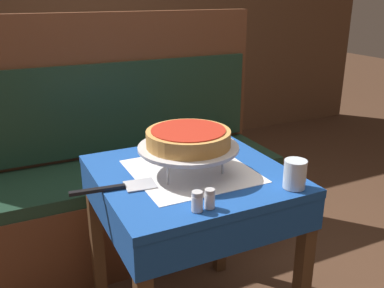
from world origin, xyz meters
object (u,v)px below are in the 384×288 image
Objects in this scene: dining_table_front at (191,196)px; water_glass_near at (295,174)px; dining_table_rear at (111,95)px; condiment_caddy at (97,75)px; deep_dish_pizza at (188,138)px; pepper_shaker at (210,199)px; booth_bench at (119,189)px; pizza_server at (117,188)px; salt_shaker at (197,201)px; pizza_pan_stand at (188,148)px.

water_glass_near reaches higher than dining_table_front.
condiment_caddy is (-0.07, 0.09, 0.14)m from dining_table_rear.
deep_dish_pizza is (-0.19, -1.74, 0.23)m from dining_table_rear.
deep_dish_pizza is 4.86× the size of pepper_shaker.
pepper_shaker is at bearing -94.79° from condiment_caddy.
deep_dish_pizza is 1.65× the size of condiment_caddy.
dining_table_front is 0.78m from booth_bench.
booth_bench is at bearing 74.48° from pizza_server.
pepper_shaker is at bearing -104.59° from dining_table_front.
salt_shaker reaches higher than pizza_server.
booth_bench reaches higher than water_glass_near.
dining_table_front is 0.20m from pizza_pan_stand.
water_glass_near is (0.27, -0.27, -0.09)m from deep_dish_pizza.
booth_bench is at bearing 96.56° from dining_table_front.
booth_bench is 1.18m from condiment_caddy.
condiment_caddy is at bearing 86.30° from deep_dish_pizza.
booth_bench is 0.87m from pizza_server.
pizza_server is (-0.28, -0.02, -0.09)m from pizza_pan_stand.
dining_table_front is 7.41× the size of water_glass_near.
dining_table_rear is at bearing 81.85° from salt_shaker.
pizza_pan_stand is at bearing -84.76° from booth_bench.
salt_shaker reaches higher than dining_table_rear.
pepper_shaker reaches higher than dining_table_front.
pizza_pan_stand is at bearing 78.10° from pepper_shaker.
water_glass_near is 1.58× the size of pepper_shaker.
dining_table_rear is 1.76m from deep_dish_pizza.
pizza_server is 0.60m from water_glass_near.
deep_dish_pizza is at bearing 78.10° from pepper_shaker.
dining_table_front is 0.34m from salt_shaker.
salt_shaker is (-0.12, -0.28, 0.14)m from dining_table_front.
dining_table_front is at bearing 29.66° from pizza_pan_stand.
dining_table_rear is 2.01m from water_glass_near.
pizza_server reaches higher than dining_table_rear.
water_glass_near is at bearing -87.65° from dining_table_rear.
water_glass_near is at bearing -47.89° from dining_table_front.
booth_bench reaches higher than dining_table_rear.
condiment_caddy is (0.40, 1.84, 0.04)m from pizza_server.
pepper_shaker is at bearing -96.94° from dining_table_rear.
water_glass_near is 0.37m from salt_shaker.
dining_table_rear is 8.55× the size of water_glass_near.
dining_table_rear is at bearing 83.86° from deep_dish_pizza.
pepper_shaker is (-0.24, -2.01, 0.12)m from dining_table_rear.
water_glass_near is at bearing 0.46° from salt_shaker.
dining_table_rear is at bearing 75.72° from booth_bench.
pizza_pan_stand reaches higher than dining_table_rear.
water_glass_near is at bearing -71.50° from booth_bench.
condiment_caddy is at bearing 85.21° from pepper_shaker.
water_glass_near is at bearing 0.53° from pepper_shaker.
salt_shaker is at bearing -55.40° from pizza_server.
pizza_pan_stand is 0.39m from water_glass_near.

